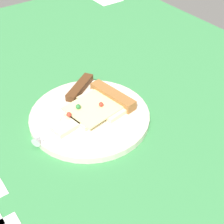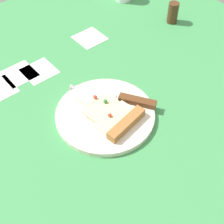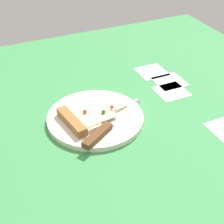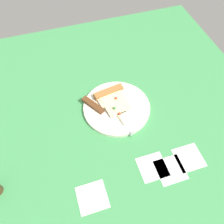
% 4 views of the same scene
% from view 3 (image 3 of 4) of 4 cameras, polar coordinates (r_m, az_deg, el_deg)
% --- Properties ---
extents(ground_plane, '(1.27, 1.27, 0.03)m').
position_cam_3_polar(ground_plane, '(0.90, 1.97, -3.30)').
color(ground_plane, '#3D8C4C').
rests_on(ground_plane, ground).
extents(plate, '(0.26, 0.26, 0.01)m').
position_cam_3_polar(plate, '(0.91, -2.80, -1.00)').
color(plate, silver).
rests_on(plate, ground_plane).
extents(pizza_slice, '(0.18, 0.13, 0.02)m').
position_cam_3_polar(pizza_slice, '(0.89, -4.25, -0.78)').
color(pizza_slice, beige).
rests_on(pizza_slice, plate).
extents(knife, '(0.21, 0.14, 0.02)m').
position_cam_3_polar(knife, '(0.86, -0.66, -2.37)').
color(knife, silver).
rests_on(knife, plate).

